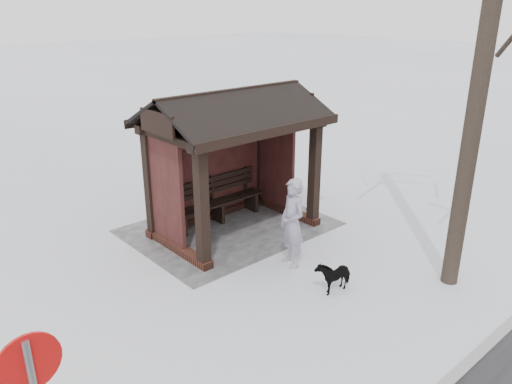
{
  "coord_description": "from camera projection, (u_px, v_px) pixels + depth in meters",
  "views": [
    {
      "loc": [
        6.27,
        7.73,
        4.65
      ],
      "look_at": [
        0.11,
        0.8,
        1.15
      ],
      "focal_mm": 35.0,
      "sensor_mm": 36.0,
      "label": 1
    }
  ],
  "objects": [
    {
      "name": "ground",
      "position": [
        236.0,
        230.0,
        10.95
      ],
      "size": [
        120.0,
        120.0,
        0.0
      ],
      "primitive_type": "plane",
      "color": "silver",
      "rests_on": "ground"
    },
    {
      "name": "bus_shelter",
      "position": [
        229.0,
        133.0,
        10.29
      ],
      "size": [
        3.6,
        2.4,
        3.09
      ],
      "color": "#3C1F15",
      "rests_on": "ground"
    },
    {
      "name": "pedestrian",
      "position": [
        292.0,
        223.0,
        9.21
      ],
      "size": [
        0.56,
        0.71,
        1.72
      ],
      "primitive_type": "imported",
      "rotation": [
        0.0,
        0.0,
        1.31
      ],
      "color": "#988EA7",
      "rests_on": "ground"
    },
    {
      "name": "trampled_patch",
      "position": [
        230.0,
        227.0,
        11.08
      ],
      "size": [
        4.2,
        3.2,
        0.02
      ],
      "primitive_type": "cube",
      "color": "gray",
      "rests_on": "ground"
    },
    {
      "name": "dog",
      "position": [
        334.0,
        275.0,
        8.59
      ],
      "size": [
        0.7,
        0.35,
        0.57
      ],
      "primitive_type": "imported",
      "rotation": [
        0.0,
        0.0,
        1.52
      ],
      "color": "black",
      "rests_on": "ground"
    },
    {
      "name": "kerb",
      "position": [
        481.0,
        352.0,
        7.1
      ],
      "size": [
        120.0,
        0.15,
        0.06
      ],
      "primitive_type": "cube",
      "color": "gray",
      "rests_on": "ground"
    }
  ]
}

